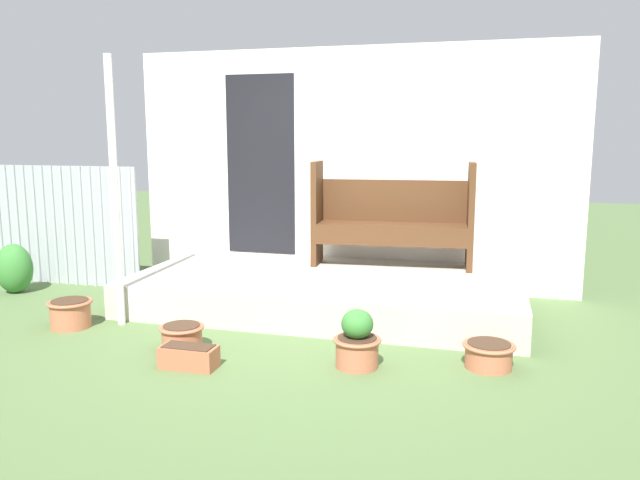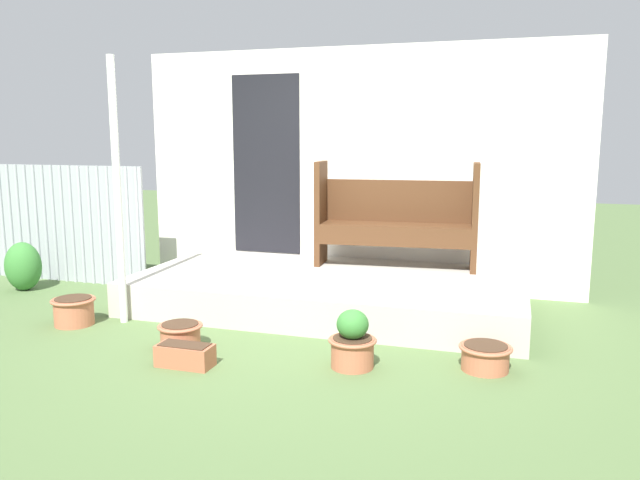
% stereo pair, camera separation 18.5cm
% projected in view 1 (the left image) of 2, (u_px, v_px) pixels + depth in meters
% --- Properties ---
extents(ground_plane, '(24.00, 24.00, 0.00)m').
position_uv_depth(ground_plane, '(292.00, 336.00, 5.23)').
color(ground_plane, '#516B3D').
extents(porch_slab, '(3.70, 1.87, 0.32)m').
position_uv_depth(porch_slab, '(327.00, 291.00, 6.08)').
color(porch_slab, '#B7B2A5').
rests_on(porch_slab, ground_plane).
extents(house_wall, '(4.90, 0.08, 2.60)m').
position_uv_depth(house_wall, '(346.00, 169.00, 6.81)').
color(house_wall, white).
rests_on(house_wall, ground_plane).
extents(fence_corrugated, '(2.83, 0.05, 1.33)m').
position_uv_depth(fence_corrugated, '(27.00, 224.00, 7.10)').
color(fence_corrugated, '#9EA3A8').
rests_on(fence_corrugated, ground_plane).
extents(support_post, '(0.07, 0.07, 2.34)m').
position_uv_depth(support_post, '(115.00, 193.00, 5.38)').
color(support_post, white).
rests_on(support_post, ground_plane).
extents(bench, '(1.65, 0.53, 1.08)m').
position_uv_depth(bench, '(392.00, 215.00, 6.41)').
color(bench, '#4C2D19').
rests_on(bench, porch_slab).
extents(flower_pot_left, '(0.38, 0.38, 0.25)m').
position_uv_depth(flower_pot_left, '(70.00, 312.00, 5.45)').
color(flower_pot_left, '#B76647').
rests_on(flower_pot_left, ground_plane).
extents(flower_pot_middle, '(0.35, 0.35, 0.20)m').
position_uv_depth(flower_pot_middle, '(182.00, 336.00, 4.89)').
color(flower_pot_middle, '#B76647').
rests_on(flower_pot_middle, ground_plane).
extents(flower_pot_right, '(0.35, 0.35, 0.43)m').
position_uv_depth(flower_pot_right, '(357.00, 342.00, 4.51)').
color(flower_pot_right, '#B76647').
rests_on(flower_pot_right, ground_plane).
extents(flower_pot_far_right, '(0.38, 0.38, 0.19)m').
position_uv_depth(flower_pot_far_right, '(489.00, 354.00, 4.50)').
color(flower_pot_far_right, '#B76647').
rests_on(flower_pot_far_right, ground_plane).
extents(planter_box_rect, '(0.41, 0.19, 0.17)m').
position_uv_depth(planter_box_rect, '(189.00, 357.00, 4.51)').
color(planter_box_rect, '#B26042').
rests_on(planter_box_rect, ground_plane).
extents(shrub_by_fence, '(0.39, 0.35, 0.53)m').
position_uv_depth(shrub_by_fence, '(14.00, 268.00, 6.64)').
color(shrub_by_fence, '#387A33').
rests_on(shrub_by_fence, ground_plane).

